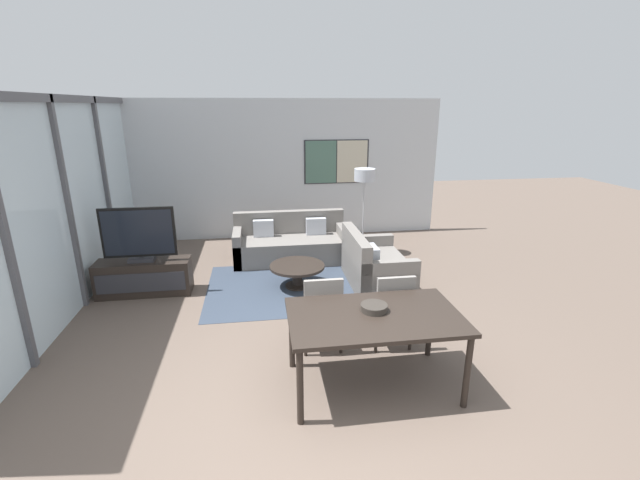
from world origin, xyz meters
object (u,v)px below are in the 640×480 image
object	(u,v)px
sofa_main	(291,244)
dining_chair_left	(322,308)
fruit_bowl	(374,307)
dining_chair_centre	(392,305)
sofa_side	(372,267)
tv_console	(144,277)
television	(139,235)
floor_lamp	(365,181)
coffee_table	(297,270)
dining_table	(374,322)

from	to	relation	value
sofa_main	dining_chair_left	bearing A→B (deg)	-87.92
dining_chair_left	fruit_bowl	distance (m)	0.83
dining_chair_left	dining_chair_centre	distance (m)	0.79
dining_chair_centre	sofa_side	bearing A→B (deg)	81.68
tv_console	television	distance (m)	0.65
sofa_side	floor_lamp	size ratio (longest dim) A/B	0.87
coffee_table	floor_lamp	size ratio (longest dim) A/B	0.52
dining_chair_centre	fruit_bowl	size ratio (longest dim) A/B	3.45
sofa_side	dining_chair_left	xyz separation A→B (m)	(-1.05, -1.72, 0.24)
dining_table	fruit_bowl	size ratio (longest dim) A/B	6.25
fruit_bowl	television	bearing A→B (deg)	137.61
television	coffee_table	distance (m)	2.34
sofa_side	coffee_table	world-z (taller)	sofa_side
television	sofa_main	distance (m)	2.62
dining_chair_left	tv_console	bearing A→B (deg)	141.64
television	dining_chair_left	size ratio (longest dim) A/B	1.13
dining_chair_centre	floor_lamp	size ratio (longest dim) A/B	0.57
sofa_main	fruit_bowl	world-z (taller)	fruit_bowl
sofa_main	sofa_side	size ratio (longest dim) A/B	1.45
sofa_main	dining_chair_left	xyz separation A→B (m)	(0.11, -3.05, 0.24)
sofa_main	dining_chair_centre	distance (m)	3.24
coffee_table	sofa_side	bearing A→B (deg)	-2.91
sofa_side	floor_lamp	world-z (taller)	floor_lamp
sofa_side	floor_lamp	bearing A→B (deg)	-7.86
television	dining_chair_centre	distance (m)	3.70
dining_chair_centre	sofa_main	bearing A→B (deg)	106.22
dining_chair_left	fruit_bowl	xyz separation A→B (m)	(0.41, -0.66, 0.30)
dining_table	dining_chair_left	world-z (taller)	dining_chair_left
television	dining_chair_centre	bearing A→B (deg)	-31.27
television	sofa_side	distance (m)	3.47
dining_chair_centre	television	bearing A→B (deg)	148.73
television	dining_chair_centre	size ratio (longest dim) A/B	1.13
sofa_main	floor_lamp	size ratio (longest dim) A/B	1.26
fruit_bowl	floor_lamp	bearing A→B (deg)	77.60
dining_table	floor_lamp	size ratio (longest dim) A/B	1.03
dining_chair_left	floor_lamp	xyz separation A→B (m)	(1.25, 3.16, 0.86)
coffee_table	dining_chair_centre	bearing A→B (deg)	-63.77
fruit_bowl	floor_lamp	world-z (taller)	floor_lamp
tv_console	floor_lamp	world-z (taller)	floor_lamp
dining_table	tv_console	bearing A→B (deg)	136.62
fruit_bowl	dining_table	bearing A→B (deg)	-99.68
sofa_main	dining_table	xyz separation A→B (m)	(0.51, -3.79, 0.43)
sofa_side	floor_lamp	distance (m)	1.82
tv_console	floor_lamp	distance (m)	3.99
tv_console	dining_chair_centre	bearing A→B (deg)	-31.26
dining_chair_left	sofa_main	bearing A→B (deg)	92.08
floor_lamp	coffee_table	bearing A→B (deg)	-134.65
dining_table	dining_chair_left	xyz separation A→B (m)	(-0.40, 0.74, -0.19)
coffee_table	dining_chair_left	size ratio (longest dim) A/B	0.92
tv_console	dining_chair_centre	world-z (taller)	dining_chair_centre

